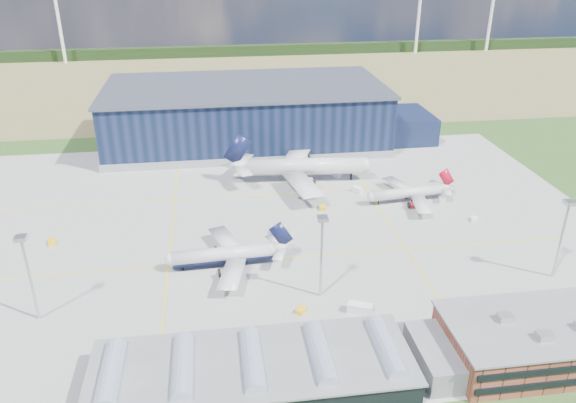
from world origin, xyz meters
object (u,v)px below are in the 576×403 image
Objects in this scene: ops_building at (549,339)px; gse_tug_c at (323,208)px; light_mast_west at (27,265)px; light_mast_east at (564,227)px; gse_cart_b at (337,175)px; gse_tug_b at (301,310)px; gse_van_a at (360,308)px; airstair at (281,231)px; hangar at (252,116)px; gse_van_b at (358,190)px; airliner_navy at (224,247)px; gse_van_c at (554,310)px; gse_cart_a at (474,219)px; gse_tug_a at (52,242)px; airliner_red at (407,188)px; light_mast_center at (322,244)px; car_b at (553,318)px; airliner_widebody at (305,158)px.

gse_tug_c is (-34.38, 80.12, -4.08)m from ops_building.
light_mast_west and light_mast_east have the same top height.
gse_tug_b is at bearing -146.51° from gse_cart_b.
gse_tug_b is at bearing -5.85° from light_mast_west.
gse_van_a is 45.11m from airstair.
gse_van_b is at bearing -61.94° from hangar.
light_mast_west is 50.20m from airliner_navy.
gse_van_a is 47.78m from gse_van_c.
light_mast_west is at bearing 180.00° from light_mast_east.
gse_cart_a is at bearing 23.15° from airstair.
hangar is at bearing 148.43° from gse_cart_a.
gse_tug_a is 95.97m from gse_van_a.
light_mast_west is 135.00m from light_mast_east.
airliner_navy reaches higher than airliner_red.
gse_van_a reaches higher than gse_tug_c.
airliner_navy is (-24.09, 18.00, -9.37)m from light_mast_center.
light_mast_center is 85.88m from gse_tug_a.
gse_cart_b is (91.73, 77.58, -14.76)m from light_mast_west.
gse_van_a is at bearing 55.50° from airliner_red.
gse_van_a is at bearing -138.84° from gse_van_b.
light_mast_east is at bearing 165.73° from airliner_navy.
gse_tug_b is 62.25m from gse_van_c.
gse_cart_b is at bearing 80.30° from airstair.
light_mast_west is 4.56× the size of gse_van_c.
gse_tug_a is (-5.56, 38.08, -14.72)m from light_mast_west.
airliner_red is at bearing -3.64° from gse_van_a.
gse_van_a is 58.86m from gse_tug_c.
ops_building is (52.20, -154.81, -6.82)m from hangar.
light_mast_center is 7.40× the size of gse_cart_b.
hangar is 51.60× the size of gse_tug_b.
gse_cart_b is at bearing -3.74° from car_b.
airliner_red reaches higher than airstair.
gse_tug_c is at bearing 114.46° from gse_tug_b.
gse_tug_c is at bearing -6.02° from gse_tug_a.
ops_building is 15.68m from car_b.
hangar is 51.84m from airliner_widebody.
gse_tug_b is at bearing 56.75° from car_b.
gse_tug_b is 0.90× the size of gse_cart_b.
airliner_widebody is 23.43m from gse_van_b.
gse_van_b is at bearing -31.33° from airliner_widebody.
gse_van_a reaches higher than gse_cart_a.
light_mast_west is 1.00× the size of light_mast_east.
airliner_red is 117.44m from gse_tug_a.
gse_tug_c is 0.74× the size of airstair.
gse_tug_a is at bearing 91.31° from gse_van_c.
airliner_widebody reaches higher than gse_cart_b.
gse_cart_a is 0.90× the size of gse_cart_b.
gse_cart_a is at bearing 128.95° from airliner_red.
gse_van_c is (-9.55, -16.00, -14.22)m from light_mast_east.
gse_cart_b is at bearing 112.59° from gse_tug_b.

